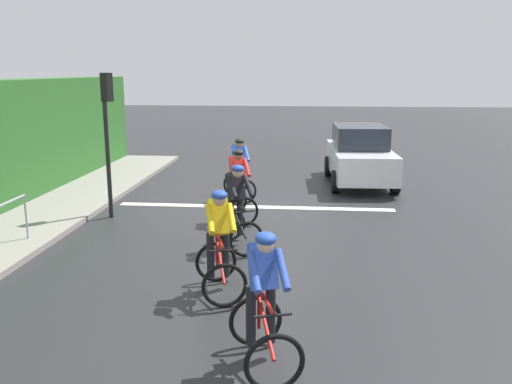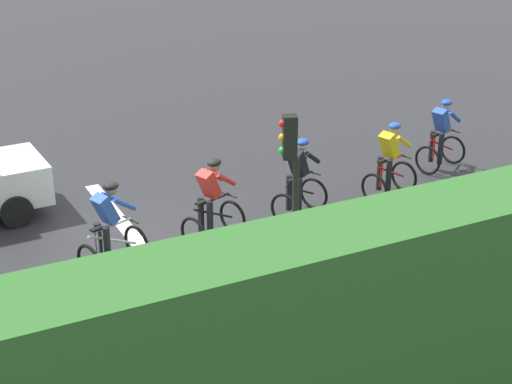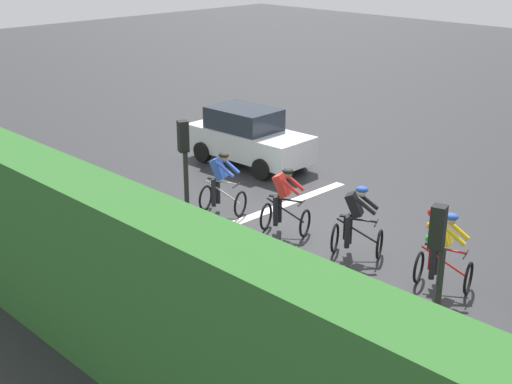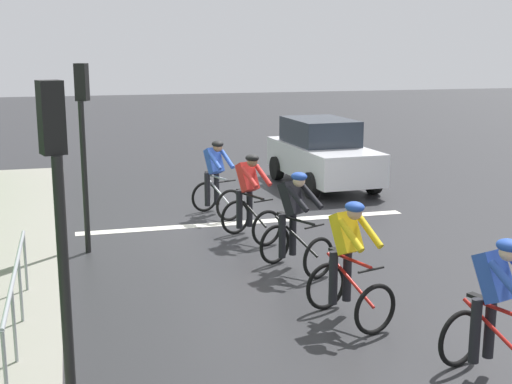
% 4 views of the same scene
% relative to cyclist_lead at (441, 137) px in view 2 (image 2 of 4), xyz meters
% --- Properties ---
extents(ground_plane, '(80.00, 80.00, 0.00)m').
position_rel_cyclist_lead_xyz_m(ground_plane, '(0.83, -7.20, -0.80)').
color(ground_plane, '#28282B').
extents(sidewalk_kerb, '(2.80, 19.09, 0.12)m').
position_rel_cyclist_lead_xyz_m(sidewalk_kerb, '(5.95, -5.20, -0.74)').
color(sidewalk_kerb, gray).
rests_on(sidewalk_kerb, ground).
extents(stone_wall_low, '(0.44, 19.09, 0.69)m').
position_rel_cyclist_lead_xyz_m(stone_wall_low, '(6.85, -5.20, -0.45)').
color(stone_wall_low, gray).
rests_on(stone_wall_low, ground).
extents(hedge_wall, '(1.10, 19.09, 3.16)m').
position_rel_cyclist_lead_xyz_m(hedge_wall, '(7.15, -5.20, 0.78)').
color(hedge_wall, '#2D6628').
rests_on(hedge_wall, ground).
extents(road_marking_stop_line, '(7.00, 0.30, 0.01)m').
position_rel_cyclist_lead_xyz_m(road_marking_stop_line, '(0.83, -7.50, -0.79)').
color(road_marking_stop_line, silver).
rests_on(road_marking_stop_line, ground).
extents(cyclist_lead, '(0.97, 1.23, 1.66)m').
position_rel_cyclist_lead_xyz_m(cyclist_lead, '(0.00, 0.00, 0.00)').
color(cyclist_lead, black).
rests_on(cyclist_lead, ground).
extents(cyclist_second, '(0.96, 1.23, 1.66)m').
position_rel_cyclist_lead_xyz_m(cyclist_second, '(0.85, -2.05, 0.00)').
color(cyclist_second, black).
rests_on(cyclist_second, ground).
extents(cyclist_mid, '(1.08, 1.27, 1.66)m').
position_rel_cyclist_lead_xyz_m(cyclist_mid, '(0.87, -4.25, 0.00)').
color(cyclist_mid, black).
rests_on(cyclist_mid, ground).
extents(cyclist_fourth, '(1.02, 1.25, 1.66)m').
position_rel_cyclist_lead_xyz_m(cyclist_fourth, '(1.11, -6.24, 0.00)').
color(cyclist_fourth, black).
rests_on(cyclist_fourth, ground).
extents(cyclist_trailing, '(1.01, 1.25, 1.66)m').
position_rel_cyclist_lead_xyz_m(cyclist_trailing, '(1.33, -8.25, 0.00)').
color(cyclist_trailing, black).
rests_on(cyclist_trailing, ground).
extents(traffic_light_near_crossing, '(0.26, 0.30, 3.34)m').
position_rel_cyclist_lead_xyz_m(traffic_light_near_crossing, '(4.10, -6.25, 1.43)').
color(traffic_light_near_crossing, black).
rests_on(traffic_light_near_crossing, ground).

